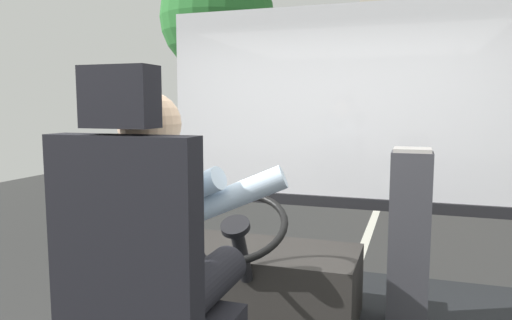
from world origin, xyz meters
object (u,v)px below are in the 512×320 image
object	(u,v)px
driver_seat	(145,306)
steering_console	(262,279)
bus_driver	(163,240)
fare_box	(409,239)

from	to	relation	value
driver_seat	steering_console	distance (m)	1.30
bus_driver	steering_console	size ratio (longest dim) A/B	0.72
driver_seat	fare_box	xyz separation A→B (m)	(0.81, 1.39, -0.08)
bus_driver	fare_box	world-z (taller)	bus_driver
steering_console	fare_box	xyz separation A→B (m)	(0.81, 0.14, 0.28)
bus_driver	fare_box	distance (m)	1.53
driver_seat	steering_console	bearing A→B (deg)	90.00
driver_seat	fare_box	world-z (taller)	driver_seat
bus_driver	fare_box	xyz separation A→B (m)	(0.81, 1.27, -0.27)
steering_console	bus_driver	bearing A→B (deg)	-90.00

